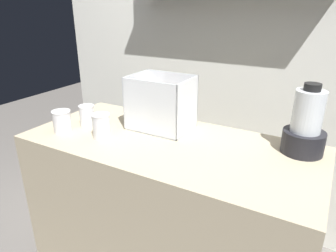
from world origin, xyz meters
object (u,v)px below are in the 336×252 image
juice_cup_beet_left (87,117)px  juice_cup_beet_middle (101,128)px  carrot_display_bin (161,113)px  juice_cup_orange_far_left (62,123)px  blender_pitcher (305,127)px

juice_cup_beet_left → juice_cup_beet_middle: bearing=-26.5°
juice_cup_beet_middle → carrot_display_bin: bearing=55.9°
juice_cup_orange_far_left → juice_cup_beet_left: size_ratio=0.99×
carrot_display_bin → juice_cup_beet_middle: (-0.18, -0.26, -0.03)m
juice_cup_beet_left → juice_cup_beet_middle: 0.19m
carrot_display_bin → juice_cup_beet_left: bearing=-153.4°
juice_cup_orange_far_left → juice_cup_beet_middle: juice_cup_beet_middle is taller
blender_pitcher → carrot_display_bin: bearing=-175.8°
carrot_display_bin → juice_cup_orange_far_left: (-0.40, -0.30, -0.03)m
blender_pitcher → juice_cup_beet_middle: size_ratio=2.52×
blender_pitcher → juice_cup_beet_left: bearing=-167.7°
carrot_display_bin → juice_cup_beet_left: carrot_display_bin is taller
blender_pitcher → juice_cup_beet_left: size_ratio=2.73×
juice_cup_orange_far_left → juice_cup_beet_middle: (0.23, 0.04, 0.00)m
juice_cup_orange_far_left → juice_cup_beet_middle: size_ratio=0.91×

